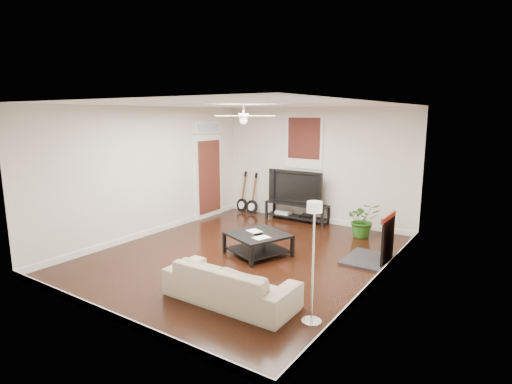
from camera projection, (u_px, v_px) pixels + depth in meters
room at (244, 182)px, 7.43m from camera, size 5.01×6.01×2.81m
brick_accent at (397, 187)px, 6.89m from camera, size 0.02×2.20×2.80m
fireplace at (377, 237)px, 7.22m from camera, size 0.80×1.10×0.92m
window_back at (304, 142)px, 9.91m from camera, size 1.00×0.06×1.30m
door_left at (209, 169)px, 10.35m from camera, size 0.08×1.00×2.50m
tv_stand at (297, 212)px, 10.12m from camera, size 1.61×0.43×0.45m
tv at (298, 187)px, 10.01m from camera, size 1.45×0.19×0.83m
coffee_table at (258, 244)px, 7.65m from camera, size 1.28×1.28×0.41m
sofa at (230, 282)px, 5.71m from camera, size 1.96×0.77×0.57m
floor_lamp at (313, 264)px, 5.03m from camera, size 0.26×0.26×1.60m
potted_plant at (363, 220)px, 8.73m from camera, size 0.92×0.89×0.78m
guitar_left at (242, 192)px, 10.94m from camera, size 0.37×0.28×1.12m
guitar_right at (252, 194)px, 10.73m from camera, size 0.35×0.25×1.12m
ceiling_fan at (244, 116)px, 7.20m from camera, size 1.24×1.24×0.32m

